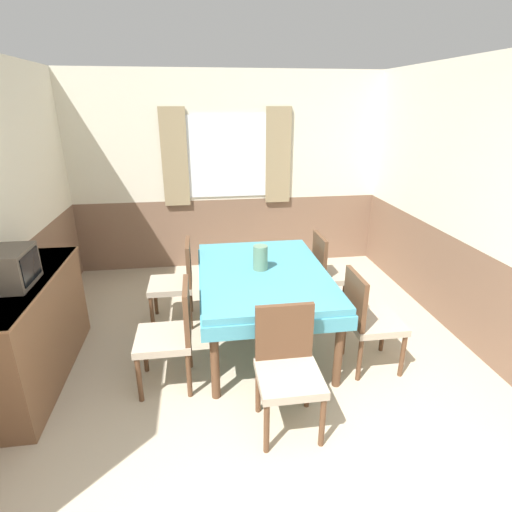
{
  "coord_description": "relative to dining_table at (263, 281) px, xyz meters",
  "views": [
    {
      "loc": [
        -0.41,
        -1.22,
        2.2
      ],
      "look_at": [
        0.07,
        2.11,
        0.9
      ],
      "focal_mm": 28.0,
      "sensor_mm": 36.0,
      "label": 1
    }
  ],
  "objects": [
    {
      "name": "chair_right_far",
      "position": [
        0.82,
        0.51,
        -0.16
      ],
      "size": [
        0.44,
        0.44,
        0.89
      ],
      "rotation": [
        0.0,
        0.0,
        4.71
      ],
      "color": "brown",
      "rests_on": "ground_plane"
    },
    {
      "name": "wall_right",
      "position": [
        1.96,
        -0.02,
        0.65
      ],
      "size": [
        0.05,
        4.58,
        2.6
      ],
      "color": "silver",
      "rests_on": "ground_plane"
    },
    {
      "name": "sideboard",
      "position": [
        -1.97,
        -0.28,
        -0.19
      ],
      "size": [
        0.46,
        1.55,
        0.9
      ],
      "color": "brown",
      "rests_on": "ground_plane"
    },
    {
      "name": "wall_back",
      "position": [
        -0.14,
        2.09,
        0.67
      ],
      "size": [
        4.54,
        0.1,
        2.6
      ],
      "color": "silver",
      "rests_on": "ground_plane"
    },
    {
      "name": "dining_table",
      "position": [
        0.0,
        0.0,
        0.0
      ],
      "size": [
        1.18,
        1.67,
        0.75
      ],
      "color": "teal",
      "rests_on": "ground_plane"
    },
    {
      "name": "chair_right_near",
      "position": [
        0.82,
        -0.51,
        -0.16
      ],
      "size": [
        0.44,
        0.44,
        0.89
      ],
      "rotation": [
        0.0,
        0.0,
        4.71
      ],
      "color": "brown",
      "rests_on": "ground_plane"
    },
    {
      "name": "vase",
      "position": [
        -0.02,
        0.04,
        0.22
      ],
      "size": [
        0.13,
        0.13,
        0.23
      ],
      "color": "slate",
      "rests_on": "dining_table"
    },
    {
      "name": "chair_left_far",
      "position": [
        -0.82,
        0.51,
        -0.16
      ],
      "size": [
        0.44,
        0.44,
        0.89
      ],
      "rotation": [
        0.0,
        0.0,
        1.57
      ],
      "color": "brown",
      "rests_on": "ground_plane"
    },
    {
      "name": "chair_head_near",
      "position": [
        0.0,
        -1.07,
        -0.16
      ],
      "size": [
        0.44,
        0.44,
        0.89
      ],
      "rotation": [
        0.0,
        0.0,
        3.14
      ],
      "color": "brown",
      "rests_on": "ground_plane"
    },
    {
      "name": "tv",
      "position": [
        -1.97,
        -0.36,
        0.4
      ],
      "size": [
        0.29,
        0.39,
        0.29
      ],
      "color": "#51473D",
      "rests_on": "sideboard"
    },
    {
      "name": "chair_left_near",
      "position": [
        -0.82,
        -0.51,
        -0.16
      ],
      "size": [
        0.44,
        0.44,
        0.89
      ],
      "rotation": [
        0.0,
        0.0,
        1.57
      ],
      "color": "brown",
      "rests_on": "ground_plane"
    }
  ]
}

